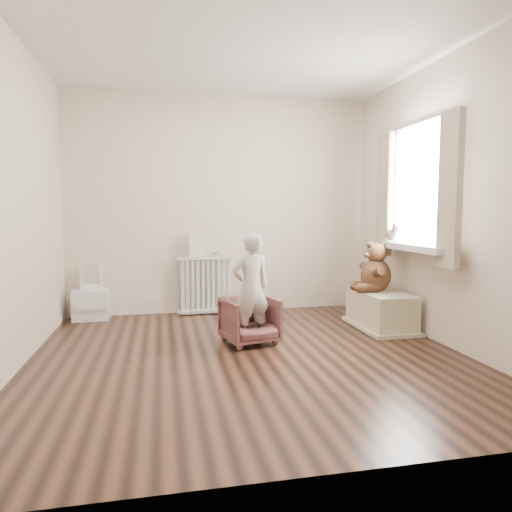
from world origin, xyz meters
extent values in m
cube|color=black|center=(0.00, 0.00, 0.00)|extent=(3.60, 3.60, 0.01)
cube|color=white|center=(0.00, 0.00, 2.60)|extent=(3.60, 3.60, 0.01)
cube|color=beige|center=(0.00, 1.80, 1.30)|extent=(3.60, 0.02, 2.60)
cube|color=beige|center=(0.00, -1.80, 1.30)|extent=(3.60, 0.02, 2.60)
cube|color=beige|center=(-1.80, 0.00, 1.30)|extent=(0.02, 3.60, 2.60)
cube|color=beige|center=(1.80, 0.00, 1.30)|extent=(0.02, 3.60, 2.60)
cube|color=white|center=(1.76, 0.30, 1.45)|extent=(0.03, 0.90, 1.10)
cube|color=silver|center=(1.67, 0.30, 0.87)|extent=(0.22, 1.10, 0.06)
cube|color=#B9A990|center=(1.65, -0.27, 1.39)|extent=(0.06, 0.26, 1.30)
cube|color=#B9A990|center=(1.65, 0.87, 1.39)|extent=(0.06, 0.26, 1.30)
cube|color=silver|center=(-0.21, 1.68, 0.39)|extent=(0.64, 0.12, 0.68)
cube|color=beige|center=(-0.31, 1.68, 0.82)|extent=(0.17, 0.02, 0.29)
cylinder|color=#A59E8C|center=(-0.08, 1.68, 0.71)|extent=(0.10, 0.10, 0.06)
cube|color=silver|center=(-1.50, 1.65, 0.28)|extent=(0.39, 0.28, 0.62)
imported|color=brown|center=(0.07, 0.37, 0.21)|extent=(0.56, 0.57, 0.43)
imported|color=beige|center=(0.07, 0.32, 0.52)|extent=(0.41, 0.32, 1.00)
cube|color=beige|center=(1.52, 0.63, 0.20)|extent=(0.43, 0.82, 0.38)
camera|label=1|loc=(-0.71, -3.69, 1.20)|focal=32.00mm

